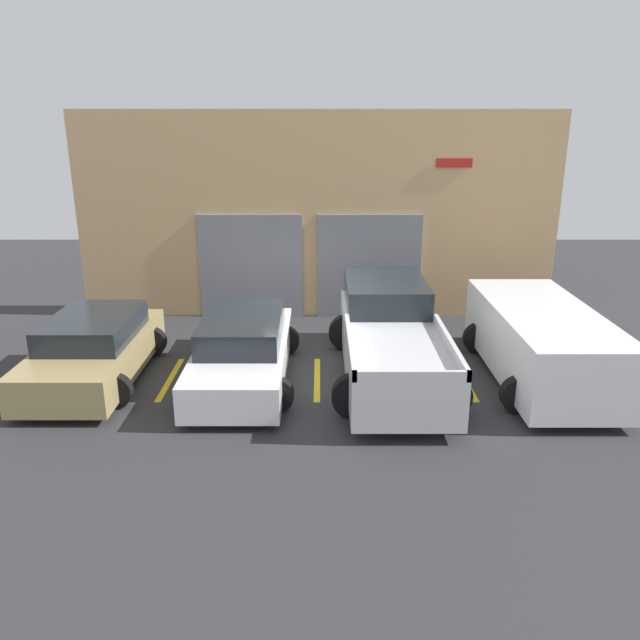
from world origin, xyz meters
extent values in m
plane|color=#2D2D30|center=(0.00, 0.00, 0.00)|extent=(28.00, 28.00, 0.00)
cube|color=tan|center=(0.00, 3.30, 2.64)|extent=(12.36, 0.60, 5.27)
cube|color=slate|center=(-1.75, 2.96, 1.36)|extent=(2.69, 0.08, 2.72)
cube|color=slate|center=(1.35, 2.96, 1.36)|extent=(2.69, 0.08, 2.72)
cube|color=#B21E19|center=(3.40, 2.97, 3.99)|extent=(0.90, 0.03, 0.22)
cube|color=silver|center=(1.49, -1.27, 0.67)|extent=(1.87, 5.48, 0.90)
cube|color=#1E2328|center=(1.49, 0.24, 1.42)|extent=(1.72, 2.47, 0.59)
cube|color=silver|center=(0.60, -2.50, 1.21)|extent=(0.08, 3.01, 0.18)
cube|color=silver|center=(2.39, -2.50, 1.21)|extent=(0.08, 3.01, 0.18)
cube|color=silver|center=(1.49, -3.97, 1.21)|extent=(1.87, 0.08, 0.18)
cylinder|color=black|center=(0.67, 0.43, 0.41)|extent=(0.82, 0.22, 0.82)
cylinder|color=black|center=(2.32, 0.43, 0.41)|extent=(0.82, 0.22, 0.82)
cylinder|color=black|center=(0.67, -2.97, 0.41)|extent=(0.82, 0.22, 0.82)
cylinder|color=black|center=(2.32, -2.97, 0.41)|extent=(0.82, 0.22, 0.82)
cube|color=white|center=(-1.49, -1.27, 0.47)|extent=(1.75, 4.63, 0.66)
cube|color=#1E2328|center=(-1.49, -1.15, 1.06)|extent=(1.54, 2.55, 0.51)
cylinder|color=black|center=(-2.26, 0.17, 0.32)|extent=(0.64, 0.22, 0.64)
cylinder|color=black|center=(-0.73, 0.17, 0.32)|extent=(0.64, 0.22, 0.64)
cylinder|color=black|center=(-2.26, -2.71, 0.32)|extent=(0.64, 0.22, 0.64)
cylinder|color=black|center=(-0.73, -2.71, 0.32)|extent=(0.64, 0.22, 0.64)
cube|color=white|center=(4.48, -1.27, 0.82)|extent=(1.92, 4.85, 1.30)
cube|color=#1E2328|center=(4.48, 1.10, 1.24)|extent=(1.72, 0.06, 0.28)
cylinder|color=black|center=(3.63, 0.23, 0.35)|extent=(0.69, 0.22, 0.69)
cylinder|color=black|center=(5.33, 0.23, 0.35)|extent=(0.69, 0.22, 0.69)
cylinder|color=black|center=(3.63, -2.77, 0.35)|extent=(0.69, 0.22, 0.69)
cylinder|color=black|center=(5.33, -2.77, 0.35)|extent=(0.69, 0.22, 0.69)
cube|color=#9E8956|center=(-4.48, -1.27, 0.50)|extent=(1.80, 4.22, 0.70)
cube|color=#1E2328|center=(-4.48, -1.16, 1.08)|extent=(1.59, 2.32, 0.47)
cylinder|color=black|center=(-5.27, 0.04, 0.33)|extent=(0.66, 0.22, 0.66)
cylinder|color=black|center=(-3.69, 0.04, 0.33)|extent=(0.66, 0.22, 0.66)
cylinder|color=black|center=(-5.27, -2.58, 0.33)|extent=(0.66, 0.22, 0.66)
cylinder|color=black|center=(-3.69, -2.58, 0.33)|extent=(0.66, 0.22, 0.66)
cube|color=gold|center=(-5.97, -1.27, 0.00)|extent=(0.12, 2.20, 0.01)
cube|color=gold|center=(-2.99, -1.27, 0.00)|extent=(0.12, 2.20, 0.01)
cube|color=gold|center=(0.00, -1.27, 0.00)|extent=(0.12, 2.20, 0.01)
cube|color=gold|center=(2.99, -1.27, 0.00)|extent=(0.12, 2.20, 0.01)
cube|color=gold|center=(5.97, -1.27, 0.00)|extent=(0.12, 2.20, 0.01)
camera|label=1|loc=(0.06, -12.96, 5.06)|focal=35.00mm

